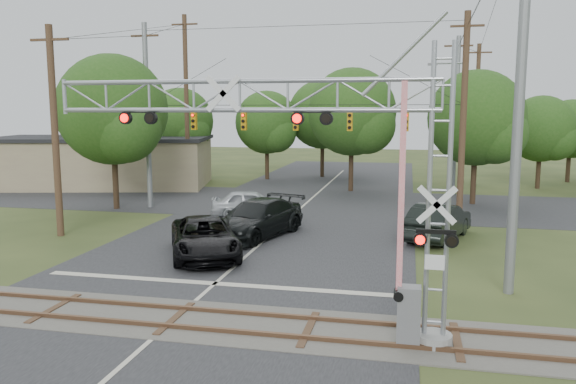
% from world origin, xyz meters
% --- Properties ---
extents(ground, '(160.00, 160.00, 0.00)m').
position_xyz_m(ground, '(0.00, 0.00, 0.00)').
color(ground, '#2F3D1C').
rests_on(ground, ground).
extents(road_main, '(14.00, 90.00, 0.02)m').
position_xyz_m(road_main, '(0.00, 10.00, 0.01)').
color(road_main, '#242426').
rests_on(road_main, ground).
extents(road_cross, '(90.00, 12.00, 0.02)m').
position_xyz_m(road_cross, '(0.00, 24.00, 0.01)').
color(road_cross, '#242426').
rests_on(road_cross, ground).
extents(railroad_track, '(90.00, 3.20, 0.17)m').
position_xyz_m(railroad_track, '(0.00, 2.00, 0.03)').
color(railroad_track, '#49463F').
rests_on(railroad_track, ground).
extents(crossing_gantry, '(10.99, 1.00, 7.80)m').
position_xyz_m(crossing_gantry, '(4.14, 1.63, 4.79)').
color(crossing_gantry, gray).
rests_on(crossing_gantry, ground).
extents(traffic_signal_span, '(19.34, 0.36, 11.50)m').
position_xyz_m(traffic_signal_span, '(0.93, 20.00, 5.72)').
color(traffic_signal_span, gray).
rests_on(traffic_signal_span, ground).
extents(pickup_black, '(4.88, 6.44, 1.62)m').
position_xyz_m(pickup_black, '(-1.74, 9.14, 0.81)').
color(pickup_black, black).
rests_on(pickup_black, ground).
extents(car_dark, '(4.27, 6.69, 1.80)m').
position_xyz_m(car_dark, '(-0.59, 13.21, 0.90)').
color(car_dark, black).
rests_on(car_dark, ground).
extents(sedan_silver, '(4.93, 2.93, 1.57)m').
position_xyz_m(sedan_silver, '(-2.29, 18.25, 0.79)').
color(sedan_silver, '#B2B6BA').
rests_on(sedan_silver, ground).
extents(suv_dark, '(3.50, 5.60, 1.74)m').
position_xyz_m(suv_dark, '(8.08, 14.56, 0.87)').
color(suv_dark, black).
rests_on(suv_dark, ground).
extents(commercial_building, '(18.86, 12.54, 4.04)m').
position_xyz_m(commercial_building, '(-18.12, 29.07, 2.03)').
color(commercial_building, '#8C795D').
rests_on(commercial_building, ground).
extents(streetlight, '(2.53, 0.26, 9.48)m').
position_xyz_m(streetlight, '(9.89, 26.66, 5.30)').
color(streetlight, gray).
rests_on(streetlight, ground).
extents(utility_poles, '(24.01, 29.27, 13.42)m').
position_xyz_m(utility_poles, '(2.54, 22.05, 6.13)').
color(utility_poles, '#482E21').
rests_on(utility_poles, ground).
extents(treeline, '(56.12, 28.83, 9.60)m').
position_xyz_m(treeline, '(-1.70, 31.70, 5.49)').
color(treeline, '#332417').
rests_on(treeline, ground).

